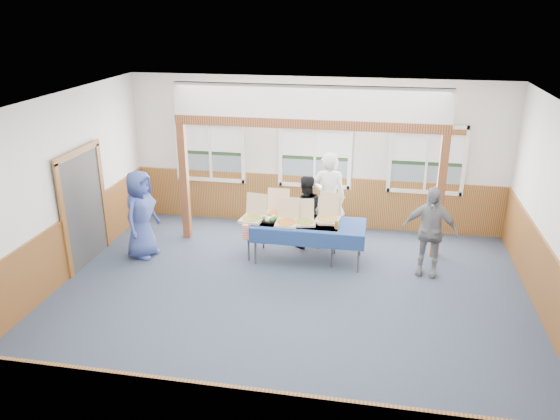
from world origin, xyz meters
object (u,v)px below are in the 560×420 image
(table_left, at_px, (309,226))
(woman_white, at_px, (328,198))
(person_grey, at_px, (429,231))
(table_right, at_px, (292,223))
(woman_black, at_px, (305,212))
(man_blue, at_px, (141,214))

(table_left, bearing_deg, woman_white, 77.04)
(table_left, relative_size, person_grey, 1.29)
(table_right, distance_m, woman_black, 0.59)
(table_right, xyz_separation_m, woman_white, (0.58, 0.85, 0.25))
(woman_white, relative_size, woman_black, 1.28)
(woman_white, height_order, woman_black, woman_white)
(table_left, xyz_separation_m, woman_white, (0.26, 0.91, 0.24))
(woman_black, distance_m, man_blue, 3.16)
(man_blue, xyz_separation_m, person_grey, (5.31, 0.23, -0.03))
(table_left, xyz_separation_m, man_blue, (-3.15, -0.39, 0.15))
(table_right, xyz_separation_m, person_grey, (2.48, -0.22, 0.13))
(table_left, height_order, table_right, same)
(table_right, height_order, woman_black, woman_black)
(woman_black, xyz_separation_m, man_blue, (-2.99, -1.01, 0.12))
(table_left, bearing_deg, woman_black, 107.79)
(woman_black, bearing_deg, person_grey, 143.40)
(woman_black, height_order, man_blue, man_blue)
(table_left, relative_size, woman_white, 1.13)
(man_blue, bearing_deg, woman_white, -58.75)
(table_left, distance_m, table_right, 0.33)
(table_left, relative_size, man_blue, 1.24)
(table_left, height_order, man_blue, man_blue)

